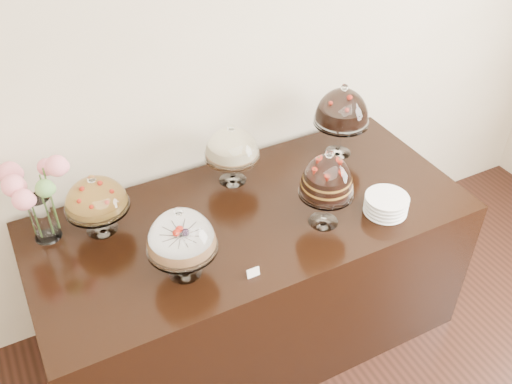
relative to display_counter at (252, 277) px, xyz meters
name	(u,v)px	position (x,y,z in m)	size (l,w,h in m)	color
wall_back	(217,57)	(0.09, 0.55, 1.05)	(5.00, 0.04, 3.00)	beige
display_counter	(252,277)	(0.00, 0.00, 0.00)	(2.20, 1.00, 0.90)	black
cake_stand_sugar_sponge	(181,235)	(-0.44, -0.21, 0.68)	(0.31, 0.31, 0.37)	white
cake_stand_choco_layer	(327,179)	(0.29, -0.21, 0.72)	(0.26, 0.26, 0.42)	white
cake_stand_cheesecake	(232,146)	(0.04, 0.30, 0.67)	(0.29, 0.29, 0.35)	white
cake_stand_dark_choco	(342,109)	(0.69, 0.26, 0.73)	(0.31, 0.31, 0.44)	white
cake_stand_fruit_tart	(95,197)	(-0.69, 0.24, 0.65)	(0.31, 0.31, 0.33)	white
flower_vase	(34,193)	(-0.94, 0.31, 0.71)	(0.30, 0.29, 0.44)	white
plate_stack	(386,205)	(0.61, -0.29, 0.50)	(0.21, 0.21, 0.09)	white
price_card_left	(253,273)	(-0.18, -0.38, 0.47)	(0.06, 0.01, 0.04)	white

